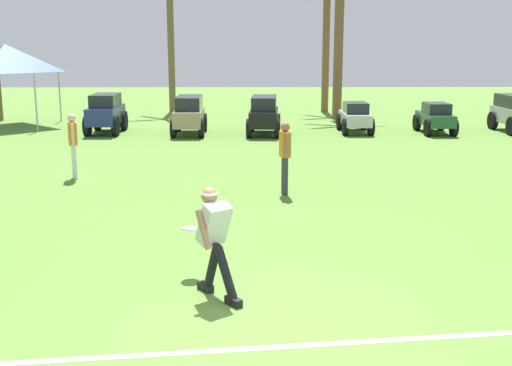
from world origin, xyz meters
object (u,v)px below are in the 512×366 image
Objects in this scene: parked_car_slot_e at (435,118)px; palm_tree_far_right at (339,38)px; teammate_midfield at (285,151)px; parked_car_slot_d at (355,117)px; palm_tree_left_of_centre at (170,26)px; event_tent at (5,58)px; frisbee_in_flight at (191,229)px; parked_car_slot_a at (106,113)px; teammate_near_sideline at (73,140)px; frisbee_thrower at (215,237)px; palm_tree_right_of_centre at (326,41)px; parked_car_slot_b at (189,114)px; parked_car_slot_c at (264,114)px.

palm_tree_far_right is at bearing 122.67° from parked_car_slot_e.
teammate_midfield is at bearing -102.40° from palm_tree_far_right.
palm_tree_far_right reaches higher than parked_car_slot_e.
palm_tree_far_right is (-0.06, 4.29, 2.82)m from parked_car_slot_d.
palm_tree_left_of_centre is 7.80m from event_tent.
parked_car_slot_e is 13.03m from palm_tree_left_of_centre.
palm_tree_left_of_centre reaches higher than parked_car_slot_e.
frisbee_in_flight is 0.06× the size of palm_tree_far_right.
parked_car_slot_a is (-5.86, 9.55, -0.20)m from teammate_midfield.
parked_car_slot_e is at bearing 34.90° from teammate_near_sideline.
parked_car_slot_a is (-4.63, 15.21, -0.06)m from frisbee_thrower.
frisbee_thrower is 5.80m from teammate_midfield.
palm_tree_right_of_centre is (2.85, 16.54, 2.30)m from teammate_midfield.
palm_tree_far_right is (-2.91, 4.53, 2.82)m from parked_car_slot_e.
parked_car_slot_b reaches higher than parked_car_slot_e.
frisbee_in_flight is 14.10m from parked_car_slot_c.
teammate_midfield is at bearing -58.45° from parked_car_slot_a.
frisbee_thrower is at bearing -73.07° from parked_car_slot_a.
parked_car_slot_c is (2.65, -0.07, 0.00)m from parked_car_slot_b.
palm_tree_left_of_centre reaches higher than palm_tree_right_of_centre.
parked_car_slot_e is at bearing -66.76° from palm_tree_right_of_centre.
parked_car_slot_e is at bearing 64.40° from frisbee_thrower.
palm_tree_far_right reaches higher than teammate_midfield.
palm_tree_right_of_centre is 13.81m from event_tent.
frisbee_in_flight is at bearing -101.73° from palm_tree_right_of_centre.
parked_car_slot_e is at bearing -35.62° from palm_tree_left_of_centre.
parked_car_slot_a is 0.96× the size of parked_car_slot_c.
teammate_near_sideline is 0.64× the size of parked_car_slot_c.
palm_tree_far_right is at bearing 90.82° from parked_car_slot_d.
teammate_midfield reaches higher than frisbee_in_flight.
parked_car_slot_d is (4.34, 15.23, -0.23)m from frisbee_thrower.
frisbee_in_flight is at bearing -62.86° from event_tent.
parked_car_slot_e is at bearing -7.89° from event_tent.
palm_tree_right_of_centre is (-3.10, 7.22, 2.68)m from parked_car_slot_e.
parked_car_slot_d is 0.69× the size of event_tent.
teammate_near_sideline reaches higher than frisbee_thrower.
parked_car_slot_c is 0.44× the size of palm_tree_right_of_centre.
palm_tree_left_of_centre is at bearing 144.38° from parked_car_slot_e.
palm_tree_far_right is (8.01, 12.14, 2.44)m from teammate_near_sideline.
parked_car_slot_a reaches higher than frisbee_in_flight.
parked_car_slot_a is at bearing 96.56° from teammate_near_sideline.
teammate_midfield is at bearing -49.05° from event_tent.
parked_car_slot_b is (3.01, -0.32, -0.02)m from parked_car_slot_a.
frisbee_thrower is 14.86m from parked_car_slot_c.
palm_tree_left_of_centre reaches higher than teammate_near_sideline.
parked_car_slot_b is at bearing 96.19° from frisbee_thrower.
parked_car_slot_a is 7.95m from palm_tree_left_of_centre.
teammate_near_sideline is at bearing -92.63° from palm_tree_left_of_centre.
palm_tree_far_right is at bearing 25.81° from parked_car_slot_a.
palm_tree_left_of_centre is 1.20× the size of palm_tree_right_of_centre.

